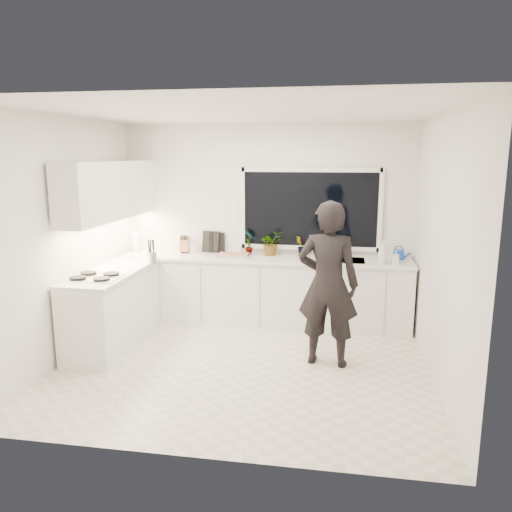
# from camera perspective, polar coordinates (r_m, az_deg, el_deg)

# --- Properties ---
(floor) EXTENTS (4.00, 3.50, 0.02)m
(floor) POSITION_cam_1_polar(r_m,az_deg,el_deg) (5.64, -1.49, -12.42)
(floor) COLOR beige
(floor) RESTS_ON ground
(wall_back) EXTENTS (4.00, 0.02, 2.70)m
(wall_back) POSITION_cam_1_polar(r_m,az_deg,el_deg) (6.95, 1.23, 3.84)
(wall_back) COLOR white
(wall_back) RESTS_ON ground
(wall_left) EXTENTS (0.02, 3.50, 2.70)m
(wall_left) POSITION_cam_1_polar(r_m,az_deg,el_deg) (5.96, -20.91, 1.79)
(wall_left) COLOR white
(wall_left) RESTS_ON ground
(wall_right) EXTENTS (0.02, 3.50, 2.70)m
(wall_right) POSITION_cam_1_polar(r_m,az_deg,el_deg) (5.24, 20.54, 0.58)
(wall_right) COLOR white
(wall_right) RESTS_ON ground
(ceiling) EXTENTS (4.00, 3.50, 0.02)m
(ceiling) POSITION_cam_1_polar(r_m,az_deg,el_deg) (5.17, -1.65, 16.30)
(ceiling) COLOR white
(ceiling) RESTS_ON wall_back
(window) EXTENTS (1.80, 0.02, 1.00)m
(window) POSITION_cam_1_polar(r_m,az_deg,el_deg) (6.83, 6.20, 5.33)
(window) COLOR black
(window) RESTS_ON wall_back
(base_cabinets_back) EXTENTS (3.92, 0.58, 0.88)m
(base_cabinets_back) POSITION_cam_1_polar(r_m,az_deg,el_deg) (6.84, 0.82, -4.08)
(base_cabinets_back) COLOR white
(base_cabinets_back) RESTS_ON floor
(base_cabinets_left) EXTENTS (0.58, 1.60, 0.88)m
(base_cabinets_left) POSITION_cam_1_polar(r_m,az_deg,el_deg) (6.30, -16.03, -5.90)
(base_cabinets_left) COLOR white
(base_cabinets_left) RESTS_ON floor
(countertop_back) EXTENTS (3.94, 0.62, 0.04)m
(countertop_back) POSITION_cam_1_polar(r_m,az_deg,el_deg) (6.72, 0.82, -0.32)
(countertop_back) COLOR silver
(countertop_back) RESTS_ON base_cabinets_back
(countertop_left) EXTENTS (0.62, 1.60, 0.04)m
(countertop_left) POSITION_cam_1_polar(r_m,az_deg,el_deg) (6.19, -16.27, -1.82)
(countertop_left) COLOR silver
(countertop_left) RESTS_ON base_cabinets_left
(upper_cabinets) EXTENTS (0.34, 2.10, 0.70)m
(upper_cabinets) POSITION_cam_1_polar(r_m,az_deg,el_deg) (6.41, -16.36, 7.23)
(upper_cabinets) COLOR white
(upper_cabinets) RESTS_ON wall_left
(sink) EXTENTS (0.58, 0.42, 0.14)m
(sink) POSITION_cam_1_polar(r_m,az_deg,el_deg) (6.66, 9.80, -0.86)
(sink) COLOR silver
(sink) RESTS_ON countertop_back
(faucet) EXTENTS (0.03, 0.03, 0.22)m
(faucet) POSITION_cam_1_polar(r_m,az_deg,el_deg) (6.82, 9.84, 0.81)
(faucet) COLOR silver
(faucet) RESTS_ON countertop_back
(stovetop) EXTENTS (0.56, 0.48, 0.03)m
(stovetop) POSITION_cam_1_polar(r_m,az_deg,el_deg) (5.88, -17.93, -2.25)
(stovetop) COLOR black
(stovetop) RESTS_ON countertop_left
(person) EXTENTS (0.71, 0.51, 1.81)m
(person) POSITION_cam_1_polar(r_m,az_deg,el_deg) (5.44, 8.22, -3.21)
(person) COLOR black
(person) RESTS_ON floor
(pizza_tray) EXTENTS (0.45, 0.34, 0.03)m
(pizza_tray) POSITION_cam_1_polar(r_m,az_deg,el_deg) (6.76, -2.62, 0.05)
(pizza_tray) COLOR silver
(pizza_tray) RESTS_ON countertop_back
(pizza) EXTENTS (0.41, 0.30, 0.01)m
(pizza) POSITION_cam_1_polar(r_m,az_deg,el_deg) (6.76, -2.62, 0.19)
(pizza) COLOR #CB461B
(pizza) RESTS_ON pizza_tray
(watering_can) EXTENTS (0.18, 0.18, 0.13)m
(watering_can) POSITION_cam_1_polar(r_m,az_deg,el_deg) (6.84, 15.98, 0.17)
(watering_can) COLOR blue
(watering_can) RESTS_ON countertop_back
(paper_towel_roll) EXTENTS (0.11, 0.11, 0.26)m
(paper_towel_roll) POSITION_cam_1_polar(r_m,az_deg,el_deg) (7.30, -13.55, 1.51)
(paper_towel_roll) COLOR white
(paper_towel_roll) RESTS_ON countertop_back
(knife_block) EXTENTS (0.14, 0.11, 0.22)m
(knife_block) POSITION_cam_1_polar(r_m,az_deg,el_deg) (7.09, -8.15, 1.27)
(knife_block) COLOR #926844
(knife_block) RESTS_ON countertop_back
(utensil_crock) EXTENTS (0.14, 0.14, 0.16)m
(utensil_crock) POSITION_cam_1_polar(r_m,az_deg,el_deg) (6.43, -11.84, -0.19)
(utensil_crock) COLOR silver
(utensil_crock) RESTS_ON countertop_left
(picture_frame_large) EXTENTS (0.22, 0.07, 0.28)m
(picture_frame_large) POSITION_cam_1_polar(r_m,az_deg,el_deg) (7.06, -4.47, 1.55)
(picture_frame_large) COLOR black
(picture_frame_large) RESTS_ON countertop_back
(picture_frame_small) EXTENTS (0.25, 0.06, 0.30)m
(picture_frame_small) POSITION_cam_1_polar(r_m,az_deg,el_deg) (7.08, -5.20, 1.65)
(picture_frame_small) COLOR black
(picture_frame_small) RESTS_ON countertop_back
(herb_plants) EXTENTS (1.16, 0.40, 0.34)m
(herb_plants) POSITION_cam_1_polar(r_m,az_deg,el_deg) (6.83, 2.37, 1.40)
(herb_plants) COLOR #26662D
(herb_plants) RESTS_ON countertop_back
(soap_bottles) EXTENTS (0.29, 0.15, 0.30)m
(soap_bottles) POSITION_cam_1_polar(r_m,az_deg,el_deg) (6.50, 14.60, 0.33)
(soap_bottles) COLOR #D8BF66
(soap_bottles) RESTS_ON countertop_back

